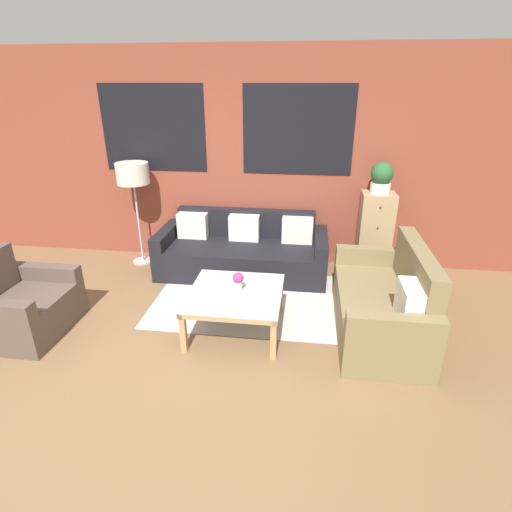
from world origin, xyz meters
TOP-DOWN VIEW (x-y plane):
  - ground_plane at (0.00, 0.00)m, footprint 16.00×16.00m
  - wall_back_brick at (0.00, 2.44)m, footprint 8.40×0.09m
  - rug at (0.45, 1.19)m, footprint 2.11×1.51m
  - couch_dark at (0.30, 1.95)m, footprint 2.20×0.88m
  - settee_vintage at (1.93, 0.73)m, footprint 0.80×1.61m
  - armchair_corner at (-1.71, 0.28)m, footprint 0.80×0.92m
  - coffee_table at (0.45, 0.58)m, footprint 0.93×0.93m
  - floor_lamp at (-1.17, 2.08)m, footprint 0.42×0.42m
  - drawer_cabinet at (2.01, 2.19)m, footprint 0.42×0.36m
  - potted_plant at (2.01, 2.19)m, footprint 0.27×0.27m
  - flower_vase at (0.47, 0.61)m, footprint 0.11×0.11m

SIDE VIEW (x-z plane):
  - ground_plane at x=0.00m, z-range 0.00..0.00m
  - rug at x=0.45m, z-range 0.00..0.00m
  - armchair_corner at x=-1.71m, z-range -0.14..0.70m
  - couch_dark at x=0.30m, z-range -0.11..0.67m
  - settee_vintage at x=1.93m, z-range -0.15..0.77m
  - coffee_table at x=0.45m, z-range 0.16..0.60m
  - drawer_cabinet at x=2.01m, z-range 0.00..1.08m
  - flower_vase at x=0.47m, z-range 0.46..0.65m
  - floor_lamp at x=-1.17m, z-range 0.51..1.92m
  - potted_plant at x=2.01m, z-range 1.09..1.47m
  - wall_back_brick at x=0.00m, z-range 0.01..2.81m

